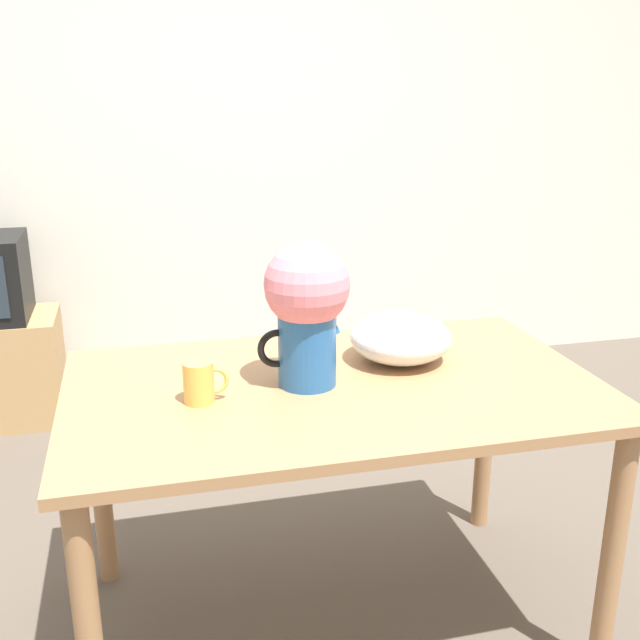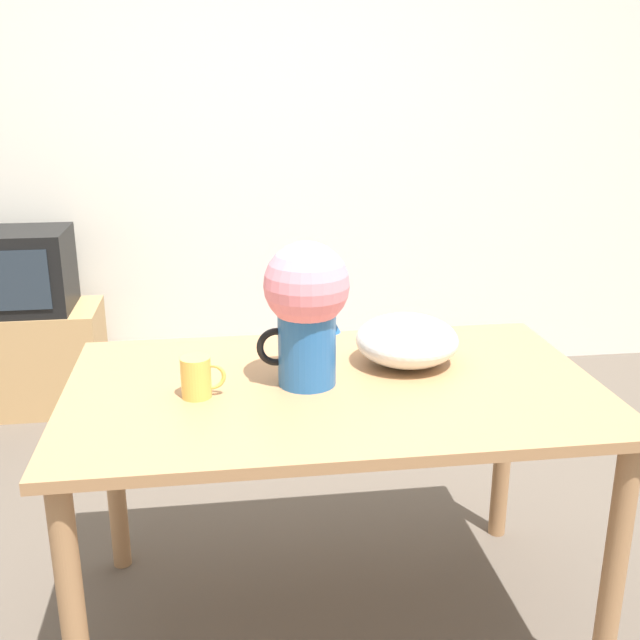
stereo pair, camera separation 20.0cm
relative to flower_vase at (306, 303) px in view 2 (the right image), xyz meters
name	(u,v)px [view 2 (the right image)]	position (x,y,z in m)	size (l,w,h in m)	color
ground_plane	(329,618)	(0.06, 0.00, -1.01)	(12.00, 12.00, 0.00)	brown
wall_back	(270,136)	(0.06, 2.08, 0.29)	(8.00, 0.05, 2.60)	silver
table	(333,417)	(0.07, -0.01, -0.33)	(1.45, 0.88, 0.78)	#A3754C
flower_vase	(306,303)	(0.00, 0.00, 0.00)	(0.25, 0.23, 0.39)	#235B9E
coffee_mug	(197,377)	(-0.29, -0.05, -0.17)	(0.12, 0.08, 0.11)	gold
white_bowl	(407,340)	(0.31, 0.11, -0.16)	(0.30, 0.30, 0.14)	silver
tv_stand	(24,359)	(-1.20, 1.75, -0.76)	(0.75, 0.41, 0.51)	tan
tv_set	(13,271)	(-1.20, 1.75, -0.30)	(0.53, 0.40, 0.39)	black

